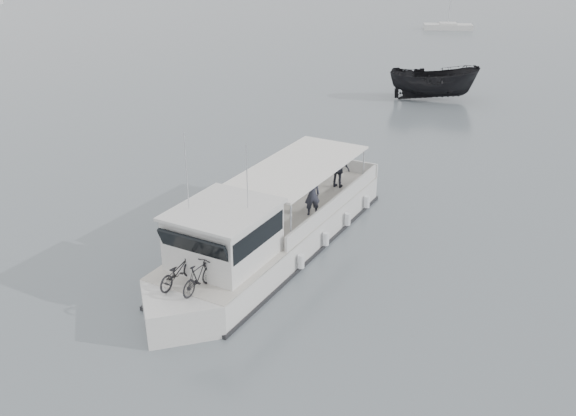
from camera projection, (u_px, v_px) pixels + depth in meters
ground at (277, 247)px, 27.05m from camera, size 1400.00×1400.00×0.00m
tour_boat at (262, 236)px, 25.67m from camera, size 14.66×8.35×6.31m
dark_motorboat at (434, 83)px, 48.83m from camera, size 6.66×6.45×2.60m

